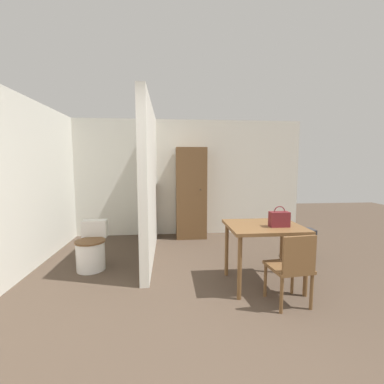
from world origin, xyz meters
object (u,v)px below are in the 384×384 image
toilet (92,250)px  wooden_cabinet (191,193)px  space_heater (306,244)px  dining_table (264,233)px  wooden_chair (292,266)px  handbag (279,219)px

toilet → wooden_cabinet: 2.32m
wooden_cabinet → space_heater: bearing=-39.3°
dining_table → toilet: (-2.34, 0.74, -0.40)m
dining_table → space_heater: dining_table is taller
wooden_chair → handbag: size_ratio=3.20×
handbag → space_heater: 1.44m
dining_table → wooden_cabinet: size_ratio=0.48×
toilet → wooden_chair: bearing=-27.0°
dining_table → space_heater: size_ratio=1.84×
handbag → dining_table: bearing=145.1°
space_heater → wooden_cabinet: bearing=140.7°
wooden_chair → space_heater: (0.92, 1.34, -0.20)m
wooden_chair → handbag: (0.03, 0.41, 0.43)m
toilet → space_heater: size_ratio=1.38×
toilet → handbag: size_ratio=2.67×
wooden_chair → handbag: 0.60m
dining_table → wooden_chair: 0.58m
dining_table → wooden_chair: wooden_chair is taller
dining_table → space_heater: bearing=38.5°
handbag → wooden_cabinet: bearing=110.2°
wooden_chair → toilet: (-2.47, 1.26, -0.16)m
toilet → wooden_cabinet: wooden_cabinet is taller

